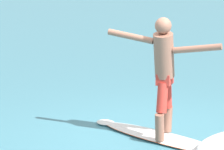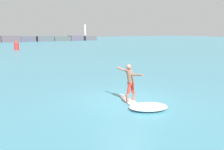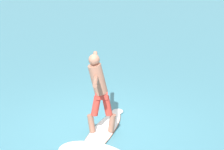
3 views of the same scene
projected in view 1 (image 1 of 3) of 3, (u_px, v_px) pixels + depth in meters
ground_plane at (150, 140)px, 7.78m from camera, size 200.00×200.00×0.00m
surfboard at (161, 137)px, 7.81m from camera, size 0.78×2.44×0.19m
surfer at (164, 68)px, 7.50m from camera, size 0.65×1.62×1.76m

